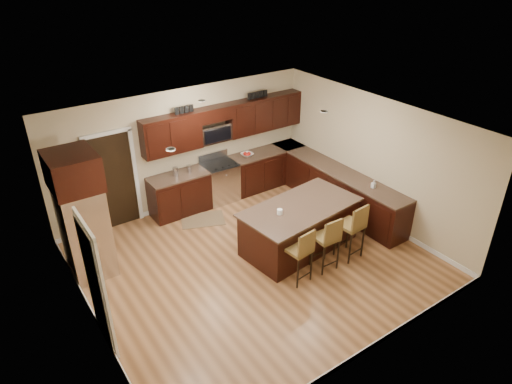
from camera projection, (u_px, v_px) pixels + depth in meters
floor at (255, 261)px, 8.68m from camera, size 6.00×6.00×0.00m
ceiling at (255, 127)px, 7.39m from camera, size 6.00×6.00×0.00m
wall_back at (185, 149)px, 10.02m from camera, size 6.00×0.00×6.00m
wall_left at (83, 258)px, 6.54m from camera, size 0.00×5.50×5.50m
wall_right at (373, 159)px, 9.53m from camera, size 0.00×5.50×5.50m
base_cabinets at (288, 184)px, 10.46m from camera, size 4.02×3.96×0.92m
upper_cabinets at (228, 121)px, 10.19m from camera, size 4.00×0.33×0.80m
range at (220, 181)px, 10.57m from camera, size 0.76×0.64×1.11m
microwave at (214, 133)px, 10.13m from camera, size 0.76×0.31×0.40m
doorway at (114, 182)px, 9.34m from camera, size 0.85×0.03×2.06m
pantry_door at (95, 287)px, 6.49m from camera, size 0.03×0.80×2.04m
letter_decor at (222, 102)px, 9.90m from camera, size 2.20×0.03×0.15m
island at (299, 228)px, 8.92m from camera, size 2.45×1.47×0.92m
stool_left at (301, 250)px, 7.86m from camera, size 0.45×0.45×1.07m
stool_mid at (328, 238)px, 8.17m from camera, size 0.42×0.42×1.09m
stool_right at (354, 225)px, 8.46m from camera, size 0.47×0.47×1.15m
refrigerator at (82, 214)px, 7.88m from camera, size 0.79×0.92×2.35m
floor_mat at (203, 220)px, 9.98m from camera, size 1.10×0.93×0.01m
fruit_bowl at (247, 155)px, 10.72m from camera, size 0.31×0.31×0.07m
soap_bottle at (374, 184)px, 9.30m from camera, size 0.09×0.09×0.17m
canister_tall at (175, 172)px, 9.77m from camera, size 0.12×0.12×0.20m
canister_short at (189, 169)px, 9.94m from camera, size 0.11×0.11×0.16m
island_jar at (280, 212)px, 8.41m from camera, size 0.10×0.10×0.10m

